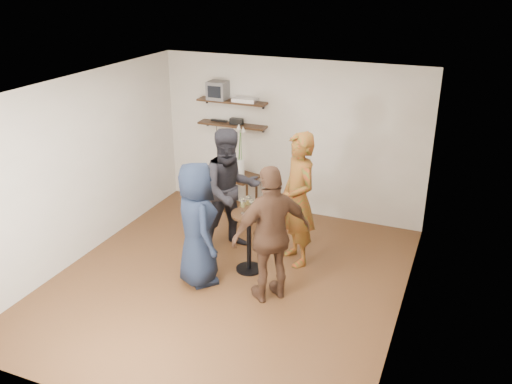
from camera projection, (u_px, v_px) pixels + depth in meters
room at (226, 192)px, 6.81m from camera, size 4.58×5.08×2.68m
shelf_upper at (232, 101)px, 8.97m from camera, size 1.20×0.25×0.04m
shelf_lower at (232, 125)px, 9.13m from camera, size 1.20×0.25×0.04m
crt_monitor at (218, 90)px, 8.99m from camera, size 0.32×0.30×0.30m
dvd_deck at (245, 100)px, 8.87m from camera, size 0.40×0.24×0.06m
radio at (236, 121)px, 9.07m from camera, size 0.22×0.10×0.10m
power_strip at (219, 121)px, 9.25m from camera, size 0.30×0.05×0.03m
side_table at (241, 182)px, 9.25m from camera, size 0.64×0.64×0.62m
vase_lilies at (240, 159)px, 9.10m from camera, size 0.19×0.19×0.95m
drinks_table at (249, 234)px, 7.36m from camera, size 0.48×0.48×0.87m
wine_glass_fl at (243, 203)px, 7.17m from camera, size 0.07×0.07×0.22m
wine_glass_fr at (253, 205)px, 7.15m from camera, size 0.07×0.07×0.20m
wine_glass_bl at (248, 201)px, 7.25m from camera, size 0.07×0.07×0.21m
wine_glass_br at (252, 204)px, 7.20m from camera, size 0.06×0.06×0.19m
person_plaid at (298, 200)px, 7.44m from camera, size 0.81×0.82×1.91m
person_dark at (231, 190)px, 7.84m from camera, size 1.13×1.13×1.84m
person_navy at (197, 224)px, 7.00m from camera, size 0.96×0.96×1.68m
person_brown at (272, 235)px, 6.62m from camera, size 1.04×1.05×1.78m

